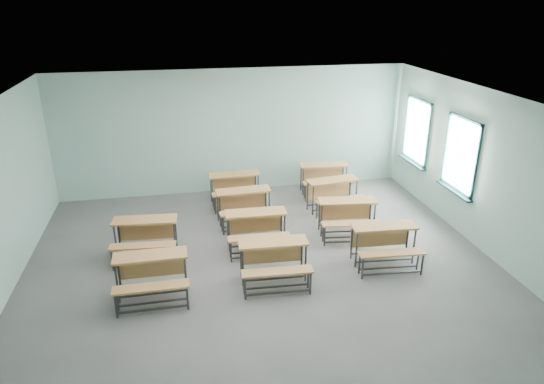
{
  "coord_description": "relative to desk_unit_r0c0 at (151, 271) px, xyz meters",
  "views": [
    {
      "loc": [
        -1.43,
        -8.08,
        4.86
      ],
      "look_at": [
        0.44,
        1.2,
        1.0
      ],
      "focal_mm": 32.0,
      "sensor_mm": 36.0,
      "label": 1
    }
  ],
  "objects": [
    {
      "name": "room",
      "position": [
        2.13,
        0.76,
        1.08
      ],
      "size": [
        9.04,
        8.04,
        3.24
      ],
      "color": "slate",
      "rests_on": "ground"
    },
    {
      "name": "desk_unit_r0c0",
      "position": [
        0.0,
        0.0,
        0.0
      ],
      "size": [
        1.24,
        0.84,
        0.78
      ],
      "rotation": [
        0.0,
        0.0,
        0.0
      ],
      "color": "#B97B42",
      "rests_on": "ground"
    },
    {
      "name": "desk_unit_r0c1",
      "position": [
        2.14,
        0.06,
        0.0
      ],
      "size": [
        1.28,
        0.9,
        0.78
      ],
      "rotation": [
        0.0,
        0.0,
        -0.05
      ],
      "color": "#B97B42",
      "rests_on": "ground"
    },
    {
      "name": "desk_unit_r0c2",
      "position": [
        4.35,
        0.27,
        0.0
      ],
      "size": [
        1.3,
        0.92,
        0.78
      ],
      "rotation": [
        0.0,
        0.0,
        -0.07
      ],
      "color": "#B97B42",
      "rests_on": "ground"
    },
    {
      "name": "desk_unit_r1c0",
      "position": [
        -0.16,
        1.47,
        0.0
      ],
      "size": [
        1.31,
        0.94,
        0.78
      ],
      "rotation": [
        0.0,
        0.0,
        -0.09
      ],
      "color": "#B97B42",
      "rests_on": "ground"
    },
    {
      "name": "desk_unit_r1c1",
      "position": [
        2.05,
        1.38,
        0.0
      ],
      "size": [
        1.27,
        0.87,
        0.78
      ],
      "rotation": [
        0.0,
        0.0,
        -0.03
      ],
      "color": "#B97B42",
      "rests_on": "ground"
    },
    {
      "name": "desk_unit_r1c2",
      "position": [
        4.08,
        1.59,
        0.0
      ],
      "size": [
        1.34,
        0.99,
        0.78
      ],
      "rotation": [
        0.0,
        0.0,
        -0.14
      ],
      "color": "#B97B42",
      "rests_on": "ground"
    },
    {
      "name": "desk_unit_r2c1",
      "position": [
        1.98,
        2.61,
        0.0
      ],
      "size": [
        1.29,
        0.9,
        0.78
      ],
      "rotation": [
        0.0,
        0.0,
        0.06
      ],
      "color": "#B97B42",
      "rests_on": "ground"
    },
    {
      "name": "desk_unit_r2c2",
      "position": [
        4.18,
        2.86,
        0.0
      ],
      "size": [
        1.34,
        0.99,
        0.78
      ],
      "rotation": [
        0.0,
        0.0,
        0.13
      ],
      "color": "#B97B42",
      "rests_on": "ground"
    },
    {
      "name": "desk_unit_r3c1",
      "position": [
        1.92,
        3.74,
        0.0
      ],
      "size": [
        1.27,
        0.88,
        0.78
      ],
      "rotation": [
        0.0,
        0.0,
        0.04
      ],
      "color": "#B97B42",
      "rests_on": "ground"
    },
    {
      "name": "desk_unit_r3c2",
      "position": [
        4.29,
        3.98,
        0.0
      ],
      "size": [
        1.31,
        0.94,
        0.78
      ],
      "rotation": [
        0.0,
        0.0,
        -0.09
      ],
      "color": "#B97B42",
      "rests_on": "ground"
    }
  ]
}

